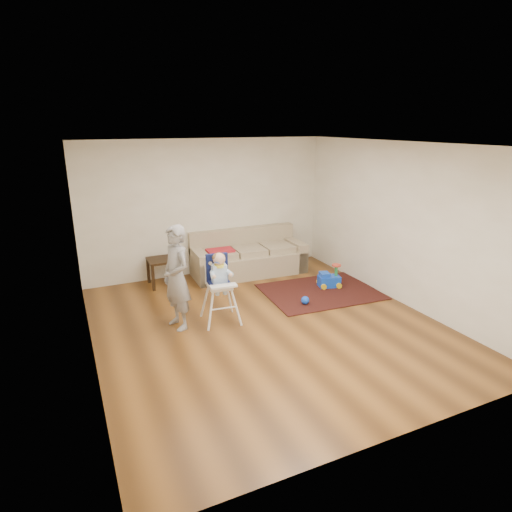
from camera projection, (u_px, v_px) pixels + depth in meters
name	position (u px, v px, depth m)	size (l,w,h in m)	color
ground	(267.00, 325.00, 6.59)	(5.50, 5.50, 0.00)	#4F2F13
room_envelope	(253.00, 199.00, 6.48)	(5.04, 5.52, 2.72)	beige
sofa	(248.00, 253.00, 8.73)	(2.32, 1.03, 0.88)	gray
side_table	(163.00, 272.00, 8.15)	(0.52, 0.52, 0.52)	black
area_rug	(320.00, 292.00, 7.87)	(2.03, 1.52, 0.02)	black
ride_on_toy	(329.00, 276.00, 8.04)	(0.39, 0.28, 0.43)	blue
toy_ball	(305.00, 300.00, 7.28)	(0.14, 0.14, 0.14)	blue
high_chair	(220.00, 289.00, 6.56)	(0.57, 0.57, 1.13)	white
adult	(177.00, 278.00, 6.30)	(0.58, 0.38, 1.59)	gray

